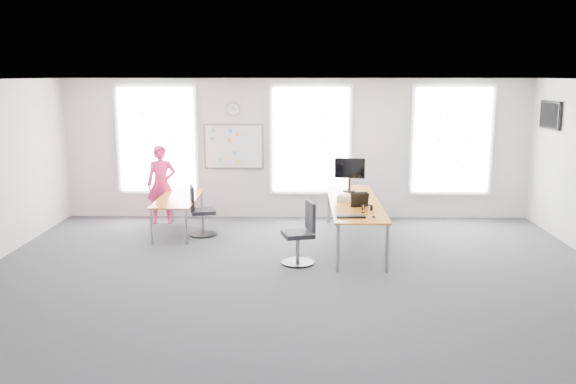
{
  "coord_description": "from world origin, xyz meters",
  "views": [
    {
      "loc": [
        0.09,
        -9.02,
        3.08
      ],
      "look_at": [
        -0.13,
        1.2,
        1.1
      ],
      "focal_mm": 38.0,
      "sensor_mm": 36.0,
      "label": 1
    }
  ],
  "objects_px": {
    "chair_right": "(301,237)",
    "monitor": "(350,172)",
    "person": "(161,184)",
    "desk_right": "(354,204)",
    "headphones": "(367,208)",
    "chair_left": "(200,214)",
    "desk_left": "(178,201)",
    "keyboard": "(351,217)"
  },
  "relations": [
    {
      "from": "chair_right",
      "to": "keyboard",
      "type": "height_order",
      "value": "chair_right"
    },
    {
      "from": "desk_left",
      "to": "chair_left",
      "type": "bearing_deg",
      "value": -27.84
    },
    {
      "from": "person",
      "to": "desk_right",
      "type": "bearing_deg",
      "value": -29.85
    },
    {
      "from": "chair_right",
      "to": "desk_left",
      "type": "bearing_deg",
      "value": -144.91
    },
    {
      "from": "desk_left",
      "to": "keyboard",
      "type": "height_order",
      "value": "keyboard"
    },
    {
      "from": "chair_right",
      "to": "monitor",
      "type": "bearing_deg",
      "value": 140.08
    },
    {
      "from": "desk_right",
      "to": "headphones",
      "type": "distance_m",
      "value": 0.79
    },
    {
      "from": "chair_right",
      "to": "monitor",
      "type": "relative_size",
      "value": 1.56
    },
    {
      "from": "desk_left",
      "to": "chair_right",
      "type": "bearing_deg",
      "value": -39.26
    },
    {
      "from": "chair_right",
      "to": "desk_right",
      "type": "bearing_deg",
      "value": 124.75
    },
    {
      "from": "keyboard",
      "to": "headphones",
      "type": "distance_m",
      "value": 0.59
    },
    {
      "from": "chair_right",
      "to": "monitor",
      "type": "xyz_separation_m",
      "value": [
        0.94,
        2.09,
        0.76
      ]
    },
    {
      "from": "chair_left",
      "to": "person",
      "type": "bearing_deg",
      "value": 29.19
    },
    {
      "from": "desk_right",
      "to": "person",
      "type": "height_order",
      "value": "person"
    },
    {
      "from": "desk_right",
      "to": "keyboard",
      "type": "bearing_deg",
      "value": -97.3
    },
    {
      "from": "chair_right",
      "to": "person",
      "type": "bearing_deg",
      "value": -148.72
    },
    {
      "from": "desk_left",
      "to": "chair_right",
      "type": "distance_m",
      "value": 3.14
    },
    {
      "from": "keyboard",
      "to": "monitor",
      "type": "distance_m",
      "value": 2.24
    },
    {
      "from": "chair_right",
      "to": "chair_left",
      "type": "relative_size",
      "value": 1.05
    },
    {
      "from": "desk_left",
      "to": "monitor",
      "type": "relative_size",
      "value": 2.86
    },
    {
      "from": "headphones",
      "to": "chair_right",
      "type": "bearing_deg",
      "value": -158.03
    },
    {
      "from": "desk_right",
      "to": "desk_left",
      "type": "bearing_deg",
      "value": 166.4
    },
    {
      "from": "headphones",
      "to": "chair_left",
      "type": "bearing_deg",
      "value": 158.74
    },
    {
      "from": "chair_right",
      "to": "person",
      "type": "relative_size",
      "value": 0.63
    },
    {
      "from": "desk_left",
      "to": "person",
      "type": "bearing_deg",
      "value": 123.41
    },
    {
      "from": "chair_left",
      "to": "monitor",
      "type": "xyz_separation_m",
      "value": [
        2.9,
        0.36,
        0.78
      ]
    },
    {
      "from": "desk_right",
      "to": "monitor",
      "type": "bearing_deg",
      "value": 91.04
    },
    {
      "from": "keyboard",
      "to": "headphones",
      "type": "xyz_separation_m",
      "value": [
        0.31,
        0.5,
        0.04
      ]
    },
    {
      "from": "chair_left",
      "to": "keyboard",
      "type": "relative_size",
      "value": 2.09
    },
    {
      "from": "headphones",
      "to": "monitor",
      "type": "height_order",
      "value": "monitor"
    },
    {
      "from": "chair_left",
      "to": "person",
      "type": "relative_size",
      "value": 0.6
    },
    {
      "from": "desk_left",
      "to": "keyboard",
      "type": "relative_size",
      "value": 4.02
    },
    {
      "from": "chair_left",
      "to": "chair_right",
      "type": "bearing_deg",
      "value": -146.43
    },
    {
      "from": "person",
      "to": "desk_left",
      "type": "bearing_deg",
      "value": -64.48
    },
    {
      "from": "chair_left",
      "to": "headphones",
      "type": "height_order",
      "value": "chair_left"
    },
    {
      "from": "chair_right",
      "to": "person",
      "type": "xyz_separation_m",
      "value": [
        -2.91,
        2.72,
        0.37
      ]
    },
    {
      "from": "desk_right",
      "to": "headphones",
      "type": "xyz_separation_m",
      "value": [
        0.14,
        -0.77,
        0.1
      ]
    },
    {
      "from": "chair_right",
      "to": "keyboard",
      "type": "xyz_separation_m",
      "value": [
        0.8,
        -0.11,
        0.37
      ]
    },
    {
      "from": "desk_right",
      "to": "desk_left",
      "type": "relative_size",
      "value": 1.76
    },
    {
      "from": "desk_right",
      "to": "desk_left",
      "type": "xyz_separation_m",
      "value": [
        -3.38,
        0.82,
        -0.12
      ]
    },
    {
      "from": "person",
      "to": "keyboard",
      "type": "xyz_separation_m",
      "value": [
        3.71,
        -2.83,
        -0.0
      ]
    },
    {
      "from": "headphones",
      "to": "monitor",
      "type": "bearing_deg",
      "value": 97.81
    }
  ]
}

